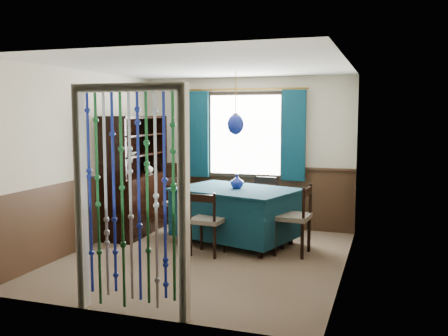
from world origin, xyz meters
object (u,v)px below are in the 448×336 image
(dining_table, at_px, (235,212))
(pendant_lamp, at_px, (236,124))
(chair_near, at_px, (207,221))
(vase_sideboard, at_px, (149,168))
(bowl_shelf, at_px, (130,153))
(chair_right, at_px, (295,218))
(vase_table, at_px, (237,182))
(sideboard, at_px, (135,193))
(chair_far, at_px, (263,203))
(chair_left, at_px, (181,204))

(dining_table, height_order, pendant_lamp, pendant_lamp)
(chair_near, height_order, vase_sideboard, vase_sideboard)
(bowl_shelf, distance_m, vase_sideboard, 0.68)
(dining_table, relative_size, bowl_shelf, 9.78)
(chair_right, bearing_deg, vase_table, 74.86)
(sideboard, height_order, vase_sideboard, sideboard)
(sideboard, xyz_separation_m, vase_sideboard, (0.06, 0.35, 0.38))
(chair_right, bearing_deg, chair_far, 38.32)
(chair_right, distance_m, vase_table, 1.05)
(chair_far, height_order, vase_sideboard, vase_sideboard)
(dining_table, distance_m, vase_sideboard, 1.80)
(dining_table, relative_size, sideboard, 1.05)
(chair_near, relative_size, chair_far, 0.96)
(chair_near, xyz_separation_m, vase_table, (0.20, 0.73, 0.44))
(chair_near, relative_size, chair_left, 0.95)
(chair_far, distance_m, chair_left, 1.30)
(chair_near, height_order, chair_right, chair_right)
(pendant_lamp, bearing_deg, dining_table, -75.96)
(vase_sideboard, bearing_deg, bowl_shelf, -90.00)
(dining_table, height_order, vase_sideboard, vase_sideboard)
(sideboard, bearing_deg, pendant_lamp, -6.41)
(chair_far, bearing_deg, vase_table, 80.09)
(dining_table, xyz_separation_m, bowl_shelf, (-1.65, -0.13, 0.83))
(chair_far, height_order, sideboard, sideboard)
(dining_table, height_order, vase_table, vase_table)
(chair_left, relative_size, chair_right, 0.97)
(dining_table, relative_size, chair_near, 2.23)
(chair_left, bearing_deg, chair_near, 70.78)
(chair_near, bearing_deg, vase_table, 79.01)
(chair_near, height_order, bowl_shelf, bowl_shelf)
(pendant_lamp, relative_size, vase_table, 4.91)
(dining_table, height_order, chair_far, chair_far)
(chair_right, bearing_deg, sideboard, 85.20)
(chair_near, height_order, vase_table, vase_table)
(vase_sideboard, bearing_deg, vase_table, -15.13)
(chair_left, distance_m, sideboard, 0.75)
(dining_table, bearing_deg, sideboard, -167.73)
(vase_table, bearing_deg, chair_near, -105.62)
(pendant_lamp, xyz_separation_m, vase_sideboard, (-1.65, 0.49, -0.73))
(chair_left, xyz_separation_m, vase_sideboard, (-0.67, 0.23, 0.53))
(chair_far, distance_m, bowl_shelf, 2.22)
(sideboard, bearing_deg, chair_left, 7.82)
(chair_far, xyz_separation_m, bowl_shelf, (-1.87, -0.89, 0.81))
(vase_table, bearing_deg, chair_left, 167.53)
(sideboard, distance_m, vase_sideboard, 0.52)
(dining_table, bearing_deg, pendant_lamp, 120.75)
(pendant_lamp, distance_m, bowl_shelf, 1.71)
(chair_right, bearing_deg, chair_left, 78.34)
(dining_table, xyz_separation_m, vase_sideboard, (-1.65, 0.49, 0.55))
(sideboard, height_order, bowl_shelf, sideboard)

